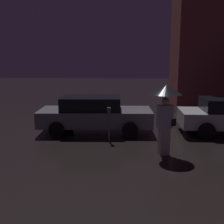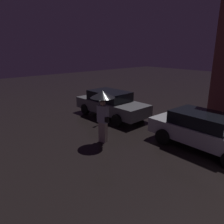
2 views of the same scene
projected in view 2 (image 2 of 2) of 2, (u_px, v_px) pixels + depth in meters
parked_car_grey at (111, 104)px, 12.48m from camera, size 4.54×1.95×1.45m
parked_car_silver at (204, 130)px, 8.47m from camera, size 4.36×1.93×1.42m
pedestrian_with_umbrella at (103, 104)px, 8.80m from camera, size 0.99×0.99×2.18m
parking_meter at (100, 110)px, 11.16m from camera, size 0.12×0.10×1.25m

